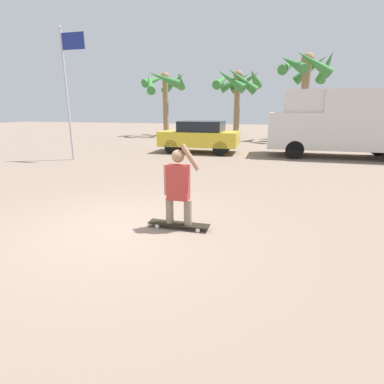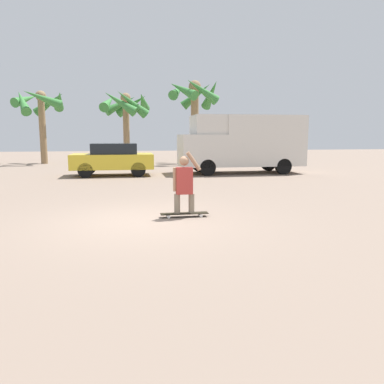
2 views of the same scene
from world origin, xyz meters
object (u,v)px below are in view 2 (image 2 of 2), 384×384
object	(u,v)px
camper_van	(243,142)
palm_tree_center_background	(126,106)
parked_car_yellow	(113,159)
person_skateboarder	(184,182)
palm_tree_near_van	(194,98)
palm_tree_far_left	(40,104)
skateboard	(184,214)

from	to	relation	value
camper_van	palm_tree_center_background	bearing A→B (deg)	122.68
parked_car_yellow	person_skateboarder	bearing A→B (deg)	-78.71
palm_tree_near_van	parked_car_yellow	bearing A→B (deg)	-125.42
palm_tree_near_van	palm_tree_center_background	world-z (taller)	palm_tree_near_van
palm_tree_center_background	parked_car_yellow	bearing A→B (deg)	-94.31
person_skateboarder	palm_tree_far_left	xyz separation A→B (m)	(-6.94, 18.57, 3.16)
palm_tree_near_van	palm_tree_center_background	distance (m)	4.95
camper_van	palm_tree_near_van	world-z (taller)	palm_tree_near_van
skateboard	palm_tree_center_background	xyz separation A→B (m)	(-1.26, 19.01, 3.93)
parked_car_yellow	palm_tree_center_background	bearing A→B (deg)	85.69
person_skateboarder	parked_car_yellow	xyz separation A→B (m)	(-1.96, 9.80, -0.01)
skateboard	palm_tree_far_left	size ratio (longest dim) A/B	0.22
palm_tree_center_background	person_skateboarder	bearing A→B (deg)	-86.20
palm_tree_center_background	palm_tree_far_left	bearing A→B (deg)	-175.61
skateboard	palm_tree_far_left	xyz separation A→B (m)	(-6.94, 18.57, 3.91)
person_skateboarder	palm_tree_center_background	world-z (taller)	palm_tree_center_background
palm_tree_near_van	palm_tree_far_left	distance (m)	10.38
skateboard	palm_tree_near_van	bearing A→B (deg)	79.05
person_skateboarder	palm_tree_far_left	world-z (taller)	palm_tree_far_left
camper_van	parked_car_yellow	world-z (taller)	camper_van
skateboard	palm_tree_far_left	bearing A→B (deg)	110.51
palm_tree_far_left	camper_van	bearing A→B (deg)	-36.88
skateboard	camper_van	xyz separation A→B (m)	(4.54, 9.95, 1.51)
palm_tree_far_left	parked_car_yellow	bearing A→B (deg)	-60.37
person_skateboarder	palm_tree_center_background	distance (m)	19.31
person_skateboarder	palm_tree_center_background	xyz separation A→B (m)	(-1.26, 19.01, 3.18)
camper_van	palm_tree_near_van	size ratio (longest dim) A/B	1.08
palm_tree_far_left	palm_tree_near_van	bearing A→B (deg)	-7.33
person_skateboarder	palm_tree_near_van	xyz separation A→B (m)	(3.34, 17.25, 3.61)
parked_car_yellow	palm_tree_center_background	world-z (taller)	palm_tree_center_background
palm_tree_center_background	palm_tree_far_left	size ratio (longest dim) A/B	1.01
skateboard	palm_tree_center_background	world-z (taller)	palm_tree_center_background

